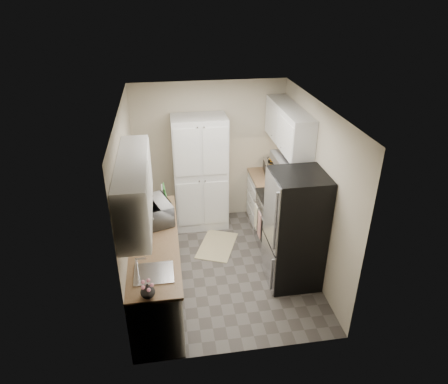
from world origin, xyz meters
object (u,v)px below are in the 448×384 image
object	(u,v)px
refrigerator	(295,230)
wine_bottle	(146,198)
microwave	(156,211)
toaster_oven	(273,167)
electric_range	(280,222)
pantry_cabinet	(200,173)

from	to	relation	value
refrigerator	wine_bottle	xyz separation A→B (m)	(-2.03, 0.84, 0.23)
microwave	toaster_oven	bearing A→B (deg)	-76.72
electric_range	toaster_oven	bearing A→B (deg)	83.57
electric_range	microwave	bearing A→B (deg)	-168.91
refrigerator	microwave	distance (m)	1.95
refrigerator	toaster_oven	distance (m)	1.73
microwave	toaster_oven	world-z (taller)	microwave
microwave	toaster_oven	xyz separation A→B (m)	(2.03, 1.29, -0.04)
pantry_cabinet	refrigerator	size ratio (longest dim) A/B	1.18
toaster_oven	electric_range	bearing A→B (deg)	-90.85
refrigerator	toaster_oven	world-z (taller)	refrigerator
refrigerator	toaster_oven	xyz separation A→B (m)	(0.14, 1.72, 0.18)
pantry_cabinet	toaster_oven	size ratio (longest dim) A/B	5.03
pantry_cabinet	microwave	world-z (taller)	pantry_cabinet
pantry_cabinet	microwave	distance (m)	1.51
refrigerator	wine_bottle	distance (m)	2.21
wine_bottle	toaster_oven	world-z (taller)	wine_bottle
pantry_cabinet	wine_bottle	xyz separation A→B (m)	(-0.89, -0.89, 0.08)
electric_range	toaster_oven	size ratio (longest dim) A/B	2.84
refrigerator	wine_bottle	world-z (taller)	refrigerator
refrigerator	toaster_oven	size ratio (longest dim) A/B	4.28
microwave	wine_bottle	world-z (taller)	wine_bottle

